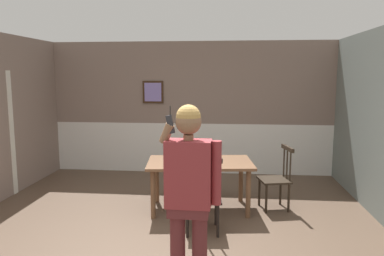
% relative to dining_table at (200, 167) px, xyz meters
% --- Properties ---
extents(ground_plane, '(7.97, 7.97, 0.00)m').
position_rel_dining_table_xyz_m(ground_plane, '(-0.35, -1.43, -0.65)').
color(ground_plane, brown).
extents(room_back_partition, '(5.85, 0.17, 2.70)m').
position_rel_dining_table_xyz_m(room_back_partition, '(-0.36, 2.20, 0.65)').
color(room_back_partition, gray).
rests_on(room_back_partition, ground_plane).
extents(dining_table, '(1.65, 1.08, 0.74)m').
position_rel_dining_table_xyz_m(dining_table, '(0.00, 0.00, 0.00)').
color(dining_table, brown).
rests_on(dining_table, ground_plane).
extents(chair_near_window, '(0.51, 0.51, 0.97)m').
position_rel_dining_table_xyz_m(chair_near_window, '(1.16, 0.14, -0.18)').
color(chair_near_window, '#2D2319').
rests_on(chair_near_window, ground_plane).
extents(chair_by_doorway, '(0.52, 0.52, 1.02)m').
position_rel_dining_table_xyz_m(chair_by_doorway, '(0.10, -0.84, -0.17)').
color(chair_by_doorway, black).
rests_on(chair_by_doorway, ground_plane).
extents(person_figure, '(0.57, 0.24, 1.77)m').
position_rel_dining_table_xyz_m(person_figure, '(0.07, -2.21, 0.38)').
color(person_figure, brown).
rests_on(person_figure, ground_plane).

